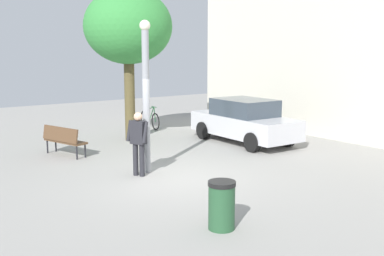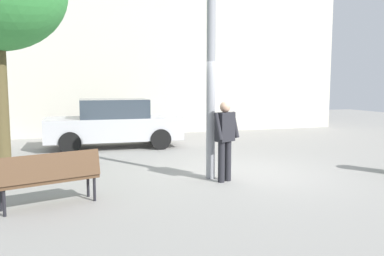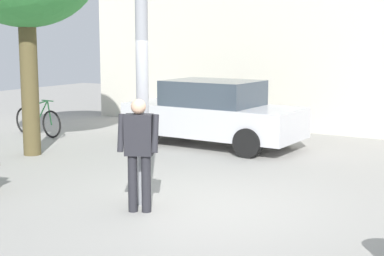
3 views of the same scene
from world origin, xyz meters
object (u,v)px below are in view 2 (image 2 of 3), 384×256
object	(u,v)px
person_by_lamppost	(225,136)
parked_car_silver	(114,123)
park_bench	(50,175)
lamppost	(211,78)

from	to	relation	value
person_by_lamppost	parked_car_silver	size ratio (longest dim) A/B	0.39
person_by_lamppost	park_bench	distance (m)	3.50
person_by_lamppost	park_bench	bearing A→B (deg)	-168.33
lamppost	parked_car_silver	bearing A→B (deg)	106.61
park_bench	parked_car_silver	size ratio (longest dim) A/B	0.39
lamppost	park_bench	distance (m)	3.76
person_by_lamppost	park_bench	world-z (taller)	person_by_lamppost
person_by_lamppost	parked_car_silver	xyz separation A→B (m)	(-1.64, 5.24, -0.19)
person_by_lamppost	parked_car_silver	distance (m)	5.49
lamppost	park_bench	bearing A→B (deg)	-161.73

